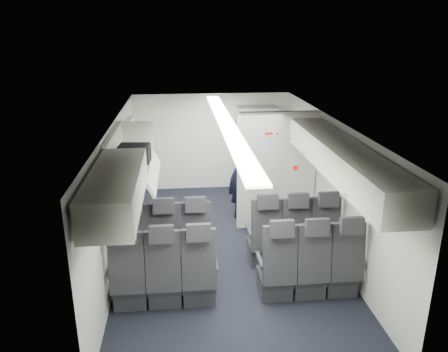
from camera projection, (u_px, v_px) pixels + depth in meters
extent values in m
cube|color=black|center=(226.00, 249.00, 7.26)|extent=(3.40, 6.00, 0.01)
cube|color=white|center=(227.00, 122.00, 6.57)|extent=(3.40, 6.00, 0.01)
cube|color=silver|center=(212.00, 142.00, 9.74)|extent=(3.40, 0.01, 2.15)
cube|color=silver|center=(261.00, 300.00, 4.09)|extent=(3.40, 0.01, 2.15)
cube|color=silver|center=(118.00, 192.00, 6.75)|extent=(0.01, 6.00, 2.15)
cube|color=silver|center=(331.00, 185.00, 7.08)|extent=(0.01, 6.00, 2.15)
cube|color=white|center=(227.00, 124.00, 6.58)|extent=(0.25, 5.52, 0.03)
cube|color=black|center=(137.00, 252.00, 6.61)|extent=(0.44, 0.46, 0.12)
cube|color=#2D2D33|center=(137.00, 261.00, 6.66)|extent=(0.42, 0.42, 0.22)
cube|color=black|center=(133.00, 231.00, 6.26)|extent=(0.44, 0.20, 0.80)
cube|color=black|center=(131.00, 207.00, 6.08)|extent=(0.30, 0.12, 0.23)
cube|color=#2D2D33|center=(120.00, 237.00, 6.47)|extent=(0.05, 0.40, 0.06)
cube|color=#2D2D33|center=(150.00, 235.00, 6.52)|extent=(0.05, 0.40, 0.06)
cube|color=black|center=(167.00, 250.00, 6.66)|extent=(0.44, 0.46, 0.12)
cube|color=#2D2D33|center=(167.00, 260.00, 6.71)|extent=(0.42, 0.42, 0.22)
cube|color=black|center=(165.00, 230.00, 6.30)|extent=(0.44, 0.20, 0.80)
cube|color=black|center=(164.00, 206.00, 6.13)|extent=(0.30, 0.12, 0.23)
cube|color=#2D2D33|center=(151.00, 235.00, 6.52)|extent=(0.05, 0.40, 0.06)
cube|color=#2D2D33|center=(180.00, 234.00, 6.56)|extent=(0.05, 0.40, 0.06)
cube|color=black|center=(196.00, 249.00, 6.70)|extent=(0.44, 0.46, 0.12)
cube|color=#2D2D33|center=(196.00, 258.00, 6.75)|extent=(0.42, 0.42, 0.22)
cube|color=black|center=(196.00, 229.00, 6.35)|extent=(0.44, 0.20, 0.80)
cube|color=black|center=(196.00, 205.00, 6.17)|extent=(0.30, 0.12, 0.23)
cube|color=#2D2D33|center=(181.00, 234.00, 6.56)|extent=(0.05, 0.40, 0.06)
cube|color=#2D2D33|center=(210.00, 233.00, 6.60)|extent=(0.05, 0.40, 0.06)
cube|color=black|center=(263.00, 246.00, 6.80)|extent=(0.44, 0.46, 0.12)
cube|color=#2D2D33|center=(262.00, 255.00, 6.85)|extent=(0.42, 0.42, 0.22)
cube|color=black|center=(266.00, 225.00, 6.45)|extent=(0.44, 0.20, 0.80)
cube|color=black|center=(268.00, 202.00, 6.27)|extent=(0.30, 0.12, 0.23)
cube|color=#2D2D33|center=(249.00, 231.00, 6.66)|extent=(0.05, 0.40, 0.06)
cube|color=#2D2D33|center=(278.00, 230.00, 6.70)|extent=(0.05, 0.40, 0.06)
cube|color=black|center=(291.00, 244.00, 6.84)|extent=(0.44, 0.46, 0.12)
cube|color=#2D2D33|center=(290.00, 253.00, 6.89)|extent=(0.42, 0.42, 0.22)
cube|color=black|center=(296.00, 224.00, 6.49)|extent=(0.44, 0.20, 0.80)
cube|color=black|center=(298.00, 201.00, 6.32)|extent=(0.30, 0.12, 0.23)
cube|color=#2D2D33|center=(278.00, 230.00, 6.70)|extent=(0.05, 0.40, 0.06)
cube|color=#2D2D33|center=(306.00, 228.00, 6.75)|extent=(0.05, 0.40, 0.06)
cube|color=black|center=(319.00, 243.00, 6.89)|extent=(0.44, 0.46, 0.12)
cube|color=#2D2D33|center=(318.00, 252.00, 6.94)|extent=(0.42, 0.42, 0.22)
cube|color=black|center=(325.00, 223.00, 6.53)|extent=(0.44, 0.20, 0.80)
cube|color=black|center=(329.00, 199.00, 6.36)|extent=(0.30, 0.12, 0.23)
cube|color=#2D2D33|center=(307.00, 228.00, 6.75)|extent=(0.05, 0.40, 0.06)
cube|color=#2D2D33|center=(334.00, 227.00, 6.79)|extent=(0.05, 0.40, 0.06)
cube|color=black|center=(131.00, 285.00, 5.77)|extent=(0.44, 0.46, 0.12)
cube|color=#2D2D33|center=(132.00, 295.00, 5.82)|extent=(0.42, 0.42, 0.22)
cube|color=black|center=(126.00, 263.00, 5.41)|extent=(0.44, 0.20, 0.80)
cube|color=black|center=(124.00, 236.00, 5.24)|extent=(0.30, 0.12, 0.23)
cube|color=#2D2D33|center=(112.00, 268.00, 5.63)|extent=(0.05, 0.40, 0.06)
cube|color=#2D2D33|center=(146.00, 266.00, 5.67)|extent=(0.05, 0.40, 0.06)
cube|color=black|center=(165.00, 283.00, 5.81)|extent=(0.44, 0.46, 0.12)
cube|color=#2D2D33|center=(166.00, 293.00, 5.86)|extent=(0.42, 0.42, 0.22)
cube|color=black|center=(163.00, 261.00, 5.46)|extent=(0.44, 0.20, 0.80)
cube|color=black|center=(161.00, 234.00, 5.28)|extent=(0.30, 0.12, 0.23)
cube|color=#2D2D33|center=(147.00, 266.00, 5.67)|extent=(0.05, 0.40, 0.06)
cube|color=#2D2D33|center=(181.00, 265.00, 5.71)|extent=(0.05, 0.40, 0.06)
cube|color=black|center=(199.00, 281.00, 5.85)|extent=(0.44, 0.46, 0.12)
cube|color=#2D2D33|center=(199.00, 291.00, 5.90)|extent=(0.42, 0.42, 0.22)
cube|color=black|center=(199.00, 260.00, 5.50)|extent=(0.44, 0.20, 0.80)
cube|color=black|center=(199.00, 233.00, 5.32)|extent=(0.30, 0.12, 0.23)
cube|color=#2D2D33|center=(182.00, 265.00, 5.71)|extent=(0.05, 0.40, 0.06)
cube|color=#2D2D33|center=(215.00, 263.00, 5.75)|extent=(0.05, 0.40, 0.06)
cube|color=black|center=(275.00, 277.00, 5.95)|extent=(0.44, 0.46, 0.12)
cube|color=#2D2D33|center=(274.00, 287.00, 6.00)|extent=(0.42, 0.42, 0.22)
cube|color=black|center=(280.00, 255.00, 5.60)|extent=(0.44, 0.20, 0.80)
cube|color=black|center=(282.00, 229.00, 5.42)|extent=(0.30, 0.12, 0.23)
cube|color=#2D2D33|center=(260.00, 261.00, 5.81)|extent=(0.05, 0.40, 0.06)
cube|color=#2D2D33|center=(292.00, 259.00, 5.85)|extent=(0.05, 0.40, 0.06)
cube|color=black|center=(307.00, 275.00, 6.00)|extent=(0.44, 0.46, 0.12)
cube|color=#2D2D33|center=(306.00, 285.00, 6.05)|extent=(0.42, 0.42, 0.22)
cube|color=black|center=(314.00, 254.00, 5.64)|extent=(0.44, 0.20, 0.80)
cube|color=black|center=(317.00, 227.00, 5.47)|extent=(0.30, 0.12, 0.23)
cube|color=#2D2D33|center=(293.00, 259.00, 5.86)|extent=(0.05, 0.40, 0.06)
cube|color=#2D2D33|center=(325.00, 257.00, 5.90)|extent=(0.05, 0.40, 0.06)
cube|color=black|center=(339.00, 273.00, 6.04)|extent=(0.44, 0.46, 0.12)
cube|color=#2D2D33|center=(338.00, 283.00, 6.09)|extent=(0.42, 0.42, 0.22)
cube|color=black|center=(348.00, 252.00, 5.69)|extent=(0.44, 0.20, 0.80)
cube|color=black|center=(352.00, 226.00, 5.51)|extent=(0.30, 0.12, 0.23)
cube|color=#2D2D33|center=(326.00, 257.00, 5.90)|extent=(0.05, 0.40, 0.06)
cube|color=#2D2D33|center=(357.00, 255.00, 5.94)|extent=(0.05, 0.40, 0.06)
cube|color=silver|center=(116.00, 189.00, 4.64)|extent=(0.52, 1.80, 0.40)
cylinder|color=slate|center=(141.00, 202.00, 4.72)|extent=(0.04, 0.10, 0.04)
cube|color=#9E9E93|center=(133.00, 160.00, 6.36)|extent=(0.52, 1.70, 0.04)
cube|color=silver|center=(114.00, 148.00, 6.27)|extent=(0.06, 1.70, 0.44)
cube|color=silver|center=(126.00, 164.00, 5.51)|extent=(0.52, 0.04, 0.40)
cube|color=silver|center=(137.00, 134.00, 7.07)|extent=(0.52, 0.04, 0.40)
cube|color=silver|center=(151.00, 167.00, 6.42)|extent=(0.21, 1.61, 0.38)
cube|color=silver|center=(369.00, 180.00, 4.91)|extent=(0.52, 1.80, 0.40)
cylinder|color=slate|center=(346.00, 195.00, 4.94)|extent=(0.04, 0.10, 0.04)
cube|color=silver|center=(321.00, 142.00, 6.56)|extent=(0.52, 1.70, 0.40)
cylinder|color=slate|center=(304.00, 153.00, 6.59)|extent=(0.04, 0.10, 0.04)
cube|color=silver|center=(276.00, 171.00, 7.76)|extent=(1.40, 0.12, 2.13)
cube|color=white|center=(271.00, 133.00, 7.45)|extent=(0.24, 0.01, 0.10)
cube|color=red|center=(269.00, 134.00, 7.44)|extent=(0.13, 0.01, 0.04)
cube|color=red|center=(277.00, 133.00, 7.45)|extent=(0.05, 0.01, 0.03)
cylinder|color=white|center=(295.00, 168.00, 7.70)|extent=(0.11, 0.01, 0.11)
cylinder|color=red|center=(295.00, 168.00, 7.70)|extent=(0.09, 0.01, 0.09)
cube|color=#939399|center=(256.00, 149.00, 9.61)|extent=(0.85, 0.50, 1.90)
cube|color=#3F3F42|center=(258.00, 173.00, 9.51)|extent=(0.80, 0.01, 0.02)
cube|color=#3F3F42|center=(258.00, 150.00, 9.35)|extent=(0.80, 0.01, 0.02)
cube|color=#3F3F42|center=(259.00, 128.00, 9.19)|extent=(0.80, 0.01, 0.02)
cube|color=silver|center=(132.00, 169.00, 8.26)|extent=(0.10, 0.92, 1.86)
cylinder|color=black|center=(133.00, 144.00, 8.10)|extent=(0.03, 0.22, 0.22)
cube|color=gold|center=(136.00, 162.00, 8.53)|extent=(0.02, 0.10, 0.75)
cylinder|color=white|center=(124.00, 163.00, 7.43)|extent=(0.01, 0.11, 0.11)
cylinder|color=red|center=(125.00, 163.00, 7.44)|extent=(0.01, 0.09, 0.09)
imported|color=black|center=(240.00, 172.00, 8.35)|extent=(0.48, 0.67, 1.74)
cube|color=black|center=(135.00, 154.00, 6.13)|extent=(0.45, 0.34, 0.25)
cube|color=white|center=(250.00, 162.00, 8.25)|extent=(0.22, 0.08, 0.15)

